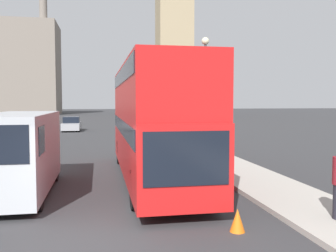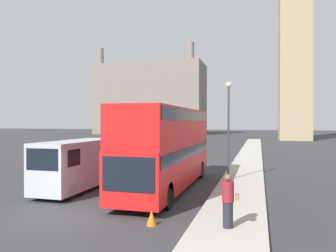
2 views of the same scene
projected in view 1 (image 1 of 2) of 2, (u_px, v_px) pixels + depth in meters
The scene contains 7 objects.
ground_plane at pixel (81, 239), 8.34m from camera, with size 300.00×300.00×0.00m, color #333335.
sidewalk_strip at pixel (335, 220), 9.48m from camera, with size 2.57×120.00×0.15m.
red_double_decker_bus at pixel (153, 117), 14.60m from camera, with size 2.46×11.51×4.40m.
white_van at pixel (19, 152), 12.13m from camera, with size 1.98×6.02×2.68m.
street_lamp at pixel (205, 81), 17.98m from camera, with size 0.36×0.36×5.99m.
parked_sedan at pixel (72, 125), 39.19m from camera, with size 1.81×4.23×1.49m.
traffic_cone at pixel (237, 220), 8.79m from camera, with size 0.36×0.36×0.55m.
Camera 1 is at (0.42, -8.37, 3.06)m, focal length 40.00 mm.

